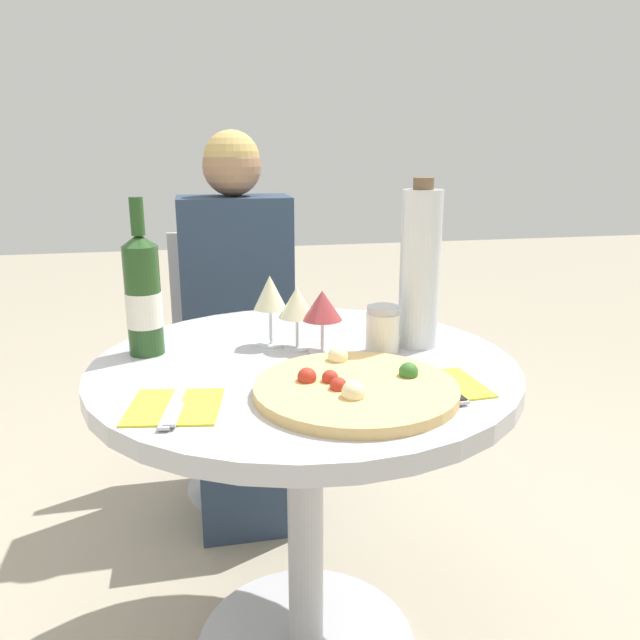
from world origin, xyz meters
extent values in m
cylinder|color=#B2B2B7|center=(0.00, 0.00, 0.35)|extent=(0.08, 0.08, 0.65)
cylinder|color=#B7B7BC|center=(0.00, 0.00, 0.69)|extent=(0.86, 0.86, 0.04)
cylinder|color=#ADADB2|center=(-0.08, 0.75, 0.01)|extent=(0.38, 0.38, 0.01)
cylinder|color=#ADADB2|center=(-0.08, 0.75, 0.22)|extent=(0.06, 0.06, 0.43)
cube|color=#ADADB2|center=(-0.08, 0.75, 0.45)|extent=(0.42, 0.42, 0.03)
cube|color=#ADADB2|center=(-0.08, 0.94, 0.66)|extent=(0.42, 0.02, 0.39)
cube|color=#28384C|center=(-0.08, 0.59, 0.23)|extent=(0.29, 0.32, 0.46)
cube|color=#28384C|center=(-0.08, 0.75, 0.72)|extent=(0.34, 0.20, 0.52)
sphere|color=#997051|center=(-0.08, 0.75, 1.07)|extent=(0.18, 0.18, 0.18)
sphere|color=tan|center=(-0.08, 0.75, 1.09)|extent=(0.17, 0.17, 0.17)
cylinder|color=#DBB26B|center=(0.06, -0.19, 0.72)|extent=(0.36, 0.36, 0.02)
sphere|color=#B22D1E|center=(0.02, -0.21, 0.74)|extent=(0.03, 0.03, 0.03)
sphere|color=#B22D1E|center=(0.02, -0.17, 0.74)|extent=(0.03, 0.03, 0.03)
sphere|color=#336B28|center=(0.16, -0.17, 0.74)|extent=(0.04, 0.04, 0.04)
sphere|color=beige|center=(0.05, -0.06, 0.74)|extent=(0.04, 0.04, 0.04)
sphere|color=beige|center=(0.04, -0.25, 0.74)|extent=(0.04, 0.04, 0.04)
sphere|color=#B22D1E|center=(-0.02, -0.16, 0.74)|extent=(0.03, 0.03, 0.03)
cylinder|color=#23471E|center=(-0.31, 0.12, 0.82)|extent=(0.07, 0.07, 0.23)
cone|color=#23471E|center=(-0.31, 0.12, 0.95)|extent=(0.07, 0.07, 0.03)
cylinder|color=#23471E|center=(-0.31, 0.12, 1.00)|extent=(0.03, 0.03, 0.08)
cylinder|color=silver|center=(-0.31, 0.12, 0.81)|extent=(0.07, 0.07, 0.07)
cylinder|color=silver|center=(0.26, 0.05, 0.88)|extent=(0.09, 0.09, 0.33)
cylinder|color=brown|center=(0.26, 0.05, 1.06)|extent=(0.04, 0.04, 0.02)
cylinder|color=silver|center=(0.17, 0.02, 0.75)|extent=(0.07, 0.07, 0.09)
cylinder|color=#B2B2B7|center=(0.17, 0.02, 0.80)|extent=(0.07, 0.07, 0.02)
cylinder|color=silver|center=(0.00, 0.08, 0.71)|extent=(0.06, 0.06, 0.00)
cylinder|color=silver|center=(0.00, 0.08, 0.75)|extent=(0.01, 0.01, 0.07)
cone|color=beige|center=(0.00, 0.08, 0.81)|extent=(0.08, 0.08, 0.07)
cylinder|color=silver|center=(-0.05, 0.12, 0.71)|extent=(0.06, 0.06, 0.00)
cylinder|color=silver|center=(-0.05, 0.12, 0.75)|extent=(0.01, 0.01, 0.08)
cone|color=beige|center=(-0.05, 0.12, 0.83)|extent=(0.07, 0.07, 0.07)
cylinder|color=silver|center=(0.05, 0.05, 0.71)|extent=(0.06, 0.06, 0.00)
cylinder|color=silver|center=(0.05, 0.05, 0.75)|extent=(0.01, 0.01, 0.07)
cone|color=#9E383D|center=(0.05, 0.05, 0.81)|extent=(0.08, 0.08, 0.06)
cube|color=yellow|center=(-0.25, -0.19, 0.71)|extent=(0.17, 0.17, 0.00)
cube|color=silver|center=(-0.25, -0.19, 0.72)|extent=(0.05, 0.19, 0.00)
cube|color=silver|center=(-0.25, -0.23, 0.72)|extent=(0.03, 0.09, 0.00)
cube|color=yellow|center=(0.22, -0.19, 0.71)|extent=(0.16, 0.16, 0.00)
cube|color=silver|center=(0.22, -0.19, 0.72)|extent=(0.03, 0.19, 0.00)
cube|color=black|center=(0.22, -0.24, 0.72)|extent=(0.02, 0.09, 0.00)
camera|label=1|loc=(-0.21, -1.18, 1.13)|focal=35.00mm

